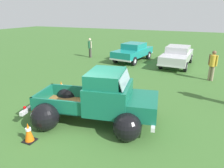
{
  "coord_description": "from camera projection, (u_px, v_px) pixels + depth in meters",
  "views": [
    {
      "loc": [
        3.52,
        -5.99,
        3.81
      ],
      "look_at": [
        0.0,
        1.79,
        0.85
      ],
      "focal_mm": 33.54,
      "sensor_mm": 36.0,
      "label": 1
    }
  ],
  "objects": [
    {
      "name": "lane_cone_0",
      "position": [
        61.0,
        87.0,
        10.21
      ],
      "size": [
        0.36,
        0.36,
        0.63
      ],
      "color": "black",
      "rests_on": "ground"
    },
    {
      "name": "vintage_pickup_truck",
      "position": [
        102.0,
        102.0,
        7.44
      ],
      "size": [
        4.9,
        3.43,
        1.96
      ],
      "rotation": [
        0.0,
        0.0,
        0.2
      ],
      "color": "black",
      "rests_on": "ground"
    },
    {
      "name": "spectator_1",
      "position": [
        213.0,
        64.0,
        11.92
      ],
      "size": [
        0.51,
        0.46,
        1.75
      ],
      "rotation": [
        0.0,
        0.0,
        1.06
      ],
      "color": "gray",
      "rests_on": "ground"
    },
    {
      "name": "lane_cone_1",
      "position": [
        29.0,
        132.0,
        6.41
      ],
      "size": [
        0.36,
        0.36,
        0.63
      ],
      "color": "black",
      "rests_on": "ground"
    },
    {
      "name": "show_car_1",
      "position": [
        177.0,
        55.0,
        15.38
      ],
      "size": [
        1.96,
        4.51,
        1.43
      ],
      "rotation": [
        0.0,
        0.0,
        -1.6
      ],
      "color": "black",
      "rests_on": "ground"
    },
    {
      "name": "ground_plane",
      "position": [
        92.0,
        120.0,
        7.77
      ],
      "size": [
        80.0,
        80.0,
        0.0
      ],
      "primitive_type": "plane",
      "color": "#3D6B2D"
    },
    {
      "name": "spectator_0",
      "position": [
        90.0,
        47.0,
        18.14
      ],
      "size": [
        0.49,
        0.47,
        1.66
      ],
      "rotation": [
        0.0,
        0.0,
        0.99
      ],
      "color": "#4C4742",
      "rests_on": "ground"
    },
    {
      "name": "show_car_0",
      "position": [
        133.0,
        51.0,
        16.87
      ],
      "size": [
        2.38,
        4.38,
        1.43
      ],
      "rotation": [
        0.0,
        0.0,
        -1.72
      ],
      "color": "black",
      "rests_on": "ground"
    }
  ]
}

